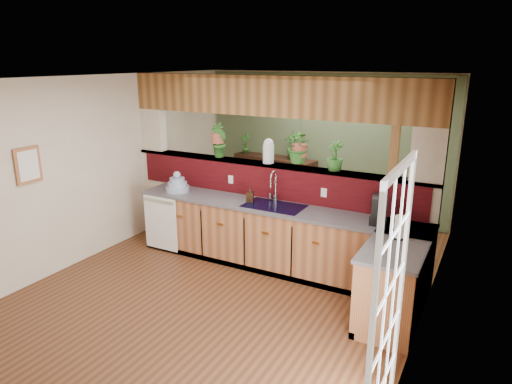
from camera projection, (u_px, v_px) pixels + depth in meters
The scene contains 28 objects.
ground at pixel (221, 293), 5.70m from camera, with size 4.60×7.00×0.01m, color #4F2C18.
ceiling at pixel (216, 79), 4.97m from camera, with size 4.60×7.00×0.01m, color brown.
wall_back at pixel (323, 145), 8.30m from camera, with size 4.60×0.02×2.60m, color beige.
wall_left at pixel (80, 171), 6.38m from camera, with size 0.02×7.00×2.60m, color beige.
wall_right at pixel (425, 226), 4.29m from camera, with size 0.02×7.00×2.60m, color beige.
pass_through_partition at pixel (272, 177), 6.50m from camera, with size 4.60×0.21×2.60m.
pass_through_ledge at pixel (270, 165), 6.46m from camera, with size 4.60×0.21×0.04m, color brown.
header_beam at pixel (271, 96), 6.19m from camera, with size 4.60×0.15×0.55m, color brown.
sage_backwall at pixel (322, 145), 8.28m from camera, with size 4.55×0.02×2.55m, color #4C5E40.
countertop at pixel (311, 248), 5.93m from camera, with size 4.14×1.52×0.90m.
dishwasher at pixel (161, 223), 6.81m from camera, with size 0.58×0.03×0.82m.
navy_sink at pixel (274, 211), 6.18m from camera, with size 0.82×0.50×0.18m.
french_door at pixel (388, 314), 3.28m from camera, with size 0.06×1.02×2.16m, color white.
framed_print at pixel (28, 165), 5.62m from camera, with size 0.04×0.35×0.45m.
faucet at pixel (274, 185), 6.26m from camera, with size 0.20×0.20×0.45m.
dish_stack at pixel (177, 185), 6.82m from camera, with size 0.35×0.35×0.31m.
soap_dispenser at pixel (250, 195), 6.32m from camera, with size 0.09×0.09×0.21m, color #392414.
coffee_maker at pixel (379, 211), 5.47m from camera, with size 0.18×0.30×0.34m.
paper_towel at pixel (399, 228), 5.01m from camera, with size 0.13×0.13×0.28m.
glass_jar at pixel (268, 151), 6.42m from camera, with size 0.16×0.16×0.35m.
ledge_plant_left at pixel (220, 143), 6.77m from camera, with size 0.24×0.20×0.44m, color #285F21.
ledge_plant_right at pixel (335, 156), 5.97m from camera, with size 0.22×0.22×0.39m, color #285F21.
hanging_plant_a at pixel (217, 127), 6.73m from camera, with size 0.22×0.18×0.50m.
hanging_plant_b at pixel (300, 133), 6.12m from camera, with size 0.44×0.40×0.56m.
shelving_console at pixel (274, 185), 8.70m from camera, with size 1.63×0.44×1.09m, color black.
shelf_plant_a at pixel (245, 144), 8.77m from camera, with size 0.21×0.14×0.39m, color #285F21.
shelf_plant_b at pixel (294, 145), 8.29m from camera, with size 0.28×0.28×0.51m, color #285F21.
floor_plant at pixel (328, 223), 7.10m from camera, with size 0.64×0.55×0.71m, color #285F21.
Camera 1 is at (2.80, -4.30, 2.82)m, focal length 32.00 mm.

